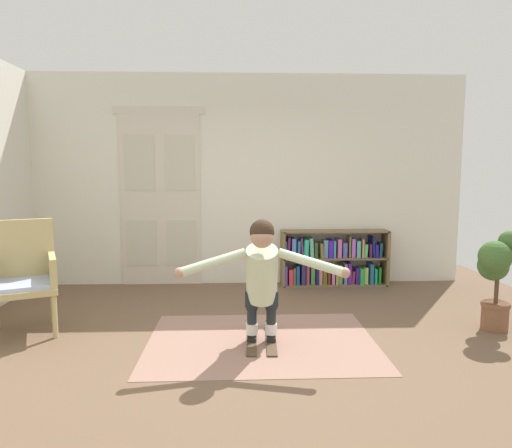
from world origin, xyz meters
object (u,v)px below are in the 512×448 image
bookshelf (332,260)px  person_skier (262,273)px  wicker_chair (23,274)px  potted_plant (496,272)px  skis_pair (261,338)px

bookshelf → person_skier: size_ratio=1.02×
wicker_chair → potted_plant: 4.67m
bookshelf → potted_plant: bearing=-56.4°
bookshelf → person_skier: bearing=-116.3°
bookshelf → wicker_chair: size_ratio=1.34×
skis_pair → person_skier: 0.70m
wicker_chair → skis_pair: 2.43m
potted_plant → person_skier: (-2.34, -0.37, 0.10)m
potted_plant → skis_pair: bearing=-175.6°
bookshelf → wicker_chair: 3.83m
bookshelf → person_skier: 2.51m
potted_plant → person_skier: 2.37m
bookshelf → potted_plant: (1.24, -1.86, 0.25)m
potted_plant → skis_pair: size_ratio=1.31×
potted_plant → bookshelf: bearing=123.6°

